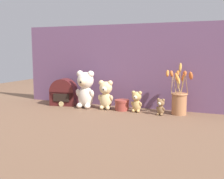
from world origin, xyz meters
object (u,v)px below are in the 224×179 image
teddy_bear_small (137,101)px  flower_vase (179,100)px  teddy_bear_large (85,88)px  teddy_bear_tiny (161,106)px  decorative_tin_tall (122,105)px  teddy_bear_medium (106,94)px  vintage_radio (64,94)px

teddy_bear_small → flower_vase: (0.29, 0.04, 0.02)m
teddy_bear_large → teddy_bear_small: size_ratio=1.87×
teddy_bear_tiny → flower_vase: (0.11, 0.07, 0.04)m
teddy_bear_small → teddy_bear_tiny: (0.18, -0.03, -0.02)m
teddy_bear_tiny → decorative_tin_tall: teddy_bear_tiny is taller
flower_vase → teddy_bear_small: bearing=-172.7°
teddy_bear_medium → teddy_bear_small: 0.25m
flower_vase → vintage_radio: bearing=-179.0°
teddy_bear_small → decorative_tin_tall: bearing=173.5°
teddy_bear_small → decorative_tin_tall: teddy_bear_small is taller
teddy_bear_small → vintage_radio: 0.62m
teddy_bear_tiny → flower_vase: flower_vase is taller
teddy_bear_large → teddy_bear_small: (0.41, 0.00, -0.07)m
teddy_bear_medium → teddy_bear_small: (0.24, -0.01, -0.03)m
decorative_tin_tall → teddy_bear_small: bearing=-6.5°
teddy_bear_large → decorative_tin_tall: 0.31m
vintage_radio → decorative_tin_tall: size_ratio=2.07×
teddy_bear_tiny → decorative_tin_tall: 0.30m
teddy_bear_large → teddy_bear_tiny: (0.59, -0.03, -0.09)m
flower_vase → decorative_tin_tall: (-0.41, -0.02, -0.06)m
decorative_tin_tall → teddy_bear_medium: bearing=-178.4°
decorative_tin_tall → teddy_bear_large: bearing=-177.3°
teddy_bear_medium → teddy_bear_small: size_ratio=1.42×
teddy_bear_medium → decorative_tin_tall: size_ratio=2.04×
decorative_tin_tall → teddy_bear_tiny: bearing=-8.4°
flower_vase → decorative_tin_tall: 0.41m
decorative_tin_tall → flower_vase: bearing=3.4°
teddy_bear_small → flower_vase: bearing=7.3°
teddy_bear_small → teddy_bear_medium: bearing=177.7°
teddy_bear_large → teddy_bear_tiny: 0.60m
flower_vase → decorative_tin_tall: bearing=-176.6°
teddy_bear_medium → flower_vase: 0.54m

